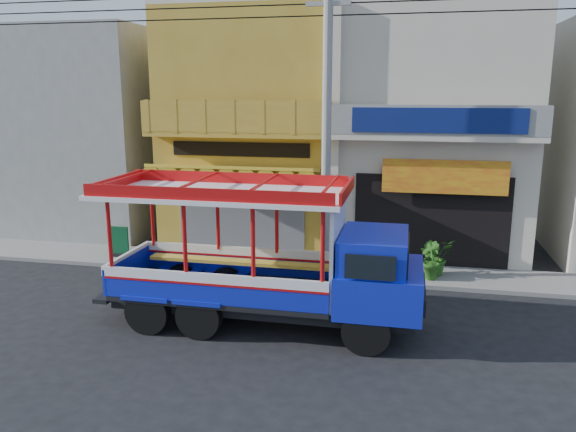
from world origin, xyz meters
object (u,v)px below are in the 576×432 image
object	(u,v)px
songthaew_truck	(285,259)
green_sign	(119,244)
potted_plant_a	(436,257)
utility_pole	(332,103)
potted_plant_b	(430,260)

from	to	relation	value
songthaew_truck	green_sign	world-z (taller)	songthaew_truck
songthaew_truck	potted_plant_a	world-z (taller)	songthaew_truck
utility_pole	green_sign	world-z (taller)	utility_pole
songthaew_truck	green_sign	xyz separation A→B (m)	(-6.39, 4.14, -1.11)
utility_pole	potted_plant_b	xyz separation A→B (m)	(2.83, 0.32, -4.37)
songthaew_truck	green_sign	bearing A→B (deg)	147.06
green_sign	potted_plant_b	bearing A→B (deg)	-1.26
utility_pole	potted_plant_b	distance (m)	5.22
songthaew_truck	potted_plant_b	distance (m)	5.27
utility_pole	green_sign	distance (m)	8.29
green_sign	utility_pole	bearing A→B (deg)	-4.43
green_sign	potted_plant_b	world-z (taller)	potted_plant_b
green_sign	potted_plant_a	distance (m)	9.93
songthaew_truck	potted_plant_b	world-z (taller)	songthaew_truck
utility_pole	potted_plant_b	size ratio (longest dim) A/B	26.05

